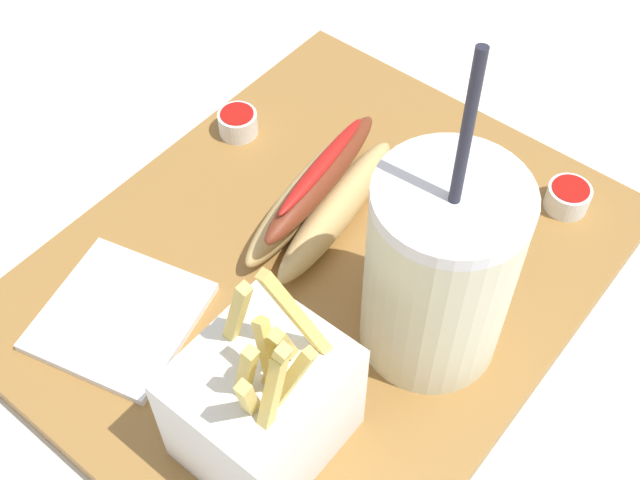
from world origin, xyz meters
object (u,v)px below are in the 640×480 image
(ketchup_cup_1, at_px, (568,196))
(napkin_stack, at_px, (120,316))
(hot_dog_1, at_px, (322,196))
(fries_basket, at_px, (263,404))
(ketchup_cup_2, at_px, (238,122))
(soda_cup, at_px, (444,266))

(ketchup_cup_1, distance_m, napkin_stack, 0.36)
(hot_dog_1, bearing_deg, fries_basket, 28.29)
(hot_dog_1, height_order, ketchup_cup_2, hot_dog_1)
(ketchup_cup_2, bearing_deg, hot_dog_1, 76.06)
(ketchup_cup_2, bearing_deg, ketchup_cup_1, 111.46)
(ketchup_cup_2, height_order, napkin_stack, ketchup_cup_2)
(ketchup_cup_1, relative_size, napkin_stack, 0.33)
(hot_dog_1, bearing_deg, ketchup_cup_1, 132.05)
(fries_basket, bearing_deg, ketchup_cup_2, -133.74)
(ketchup_cup_1, height_order, napkin_stack, ketchup_cup_1)
(soda_cup, distance_m, napkin_stack, 0.24)
(napkin_stack, bearing_deg, ketchup_cup_2, -162.04)
(soda_cup, relative_size, ketchup_cup_1, 7.23)
(ketchup_cup_2, bearing_deg, soda_cup, 75.75)
(hot_dog_1, xyz_separation_m, ketchup_cup_2, (-0.03, -0.12, -0.01))
(ketchup_cup_2, bearing_deg, fries_basket, 46.26)
(hot_dog_1, distance_m, napkin_stack, 0.18)
(soda_cup, relative_size, ketchup_cup_2, 7.46)
(ketchup_cup_1, bearing_deg, soda_cup, -6.27)
(soda_cup, height_order, ketchup_cup_1, soda_cup)
(ketchup_cup_2, bearing_deg, napkin_stack, 17.96)
(soda_cup, xyz_separation_m, ketchup_cup_1, (-0.16, 0.02, -0.06))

